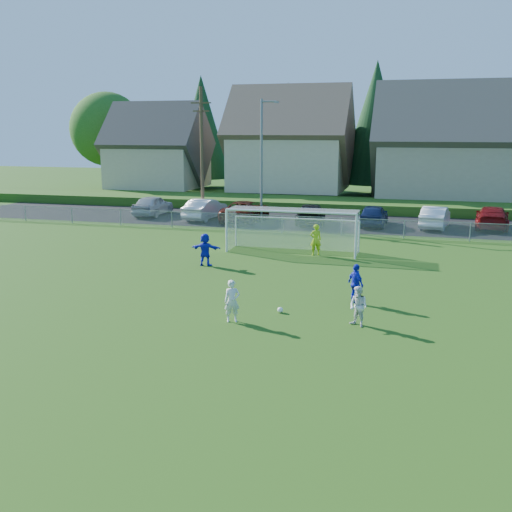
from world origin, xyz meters
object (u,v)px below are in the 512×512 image
at_px(car_a, 153,205).
at_px(car_d, 311,214).
at_px(player_white_a, 232,301).
at_px(soccer_goal, 293,224).
at_px(car_b, 205,209).
at_px(player_blue_a, 356,284).
at_px(player_white_b, 358,307).
at_px(car_f, 435,217).
at_px(goalkeeper, 316,240).
at_px(car_e, 374,215).
at_px(soccer_ball, 280,310).
at_px(player_blue_b, 205,249).
at_px(car_c, 245,211).
at_px(car_g, 492,217).

distance_m(car_a, car_d, 13.20).
bearing_deg(player_white_a, car_d, 69.21).
distance_m(car_d, soccer_goal, 10.29).
relative_size(car_b, soccer_goal, 0.65).
bearing_deg(player_white_a, player_blue_a, 16.87).
bearing_deg(player_white_b, car_f, 115.35).
distance_m(goalkeeper, car_b, 15.26).
bearing_deg(car_e, player_blue_a, 94.07).
bearing_deg(soccer_goal, car_e, 70.63).
distance_m(soccer_ball, car_a, 27.83).
bearing_deg(soccer_ball, player_blue_b, 128.89).
height_order(player_white_a, player_blue_b, player_blue_b).
distance_m(soccer_ball, soccer_goal, 11.77).
height_order(goalkeeper, car_b, goalkeeper).
bearing_deg(player_blue_b, car_d, -100.74).
bearing_deg(goalkeeper, player_blue_b, 14.81).
height_order(player_white_a, car_f, player_white_a).
bearing_deg(car_d, car_f, 176.27).
relative_size(car_a, car_c, 0.85).
height_order(soccer_ball, car_b, car_b).
bearing_deg(car_b, car_c, -177.38).
distance_m(goalkeeper, car_e, 11.46).
height_order(car_c, soccer_goal, soccer_goal).
bearing_deg(player_blue_a, car_e, -38.23).
relative_size(goalkeeper, soccer_goal, 0.24).
relative_size(player_white_b, car_b, 0.30).
height_order(player_white_a, car_g, car_g).
bearing_deg(car_c, goalkeeper, 125.44).
distance_m(soccer_ball, player_white_a, 2.20).
relative_size(player_blue_b, car_a, 0.35).
distance_m(player_white_a, player_white_b, 4.53).
bearing_deg(car_g, car_c, 10.63).
relative_size(player_blue_b, car_c, 0.29).
bearing_deg(goalkeeper, player_blue_a, 85.80).
xyz_separation_m(player_blue_b, car_d, (2.82, 14.89, -0.10)).
distance_m(soccer_ball, player_blue_b, 8.84).
distance_m(player_blue_a, soccer_goal, 10.57).
xyz_separation_m(player_blue_b, goalkeeper, (5.03, 4.01, 0.04)).
height_order(player_white_b, car_g, car_g).
distance_m(player_white_a, player_blue_b, 9.31).
bearing_deg(car_f, car_c, 10.07).
distance_m(car_g, soccer_goal, 16.62).
bearing_deg(goalkeeper, player_white_b, 83.07).
height_order(car_a, car_e, car_a).
xyz_separation_m(car_d, soccer_goal, (0.80, -10.22, 0.89)).
height_order(car_d, car_e, car_e).
relative_size(player_blue_a, car_g, 0.30).
height_order(soccer_ball, car_d, car_d).
xyz_separation_m(car_a, car_e, (17.67, -0.77, -0.04)).
xyz_separation_m(player_white_a, car_g, (11.40, 24.65, 0.00)).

